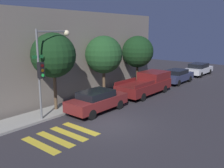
{
  "coord_description": "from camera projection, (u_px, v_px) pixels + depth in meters",
  "views": [
    {
      "loc": [
        -10.09,
        -8.63,
        5.26
      ],
      "look_at": [
        2.87,
        2.1,
        1.6
      ],
      "focal_mm": 40.0,
      "sensor_mm": 36.0,
      "label": 1
    }
  ],
  "objects": [
    {
      "name": "pickup_truck",
      "position": [
        147.0,
        84.0,
        20.81
      ],
      "size": [
        5.53,
        2.13,
        1.74
      ],
      "color": "maroon",
      "rests_on": "ground"
    },
    {
      "name": "tree_midblock",
      "position": [
        104.0,
        55.0,
        19.41
      ],
      "size": [
        2.93,
        2.93,
        4.84
      ],
      "color": "brown",
      "rests_on": "ground"
    },
    {
      "name": "sedan_middle",
      "position": [
        177.0,
        76.0,
        25.12
      ],
      "size": [
        4.3,
        1.83,
        1.37
      ],
      "color": "#2D3351",
      "rests_on": "ground"
    },
    {
      "name": "sedan_far_end",
      "position": [
        199.0,
        69.0,
        29.52
      ],
      "size": [
        4.65,
        1.89,
        1.4
      ],
      "color": "silver",
      "rests_on": "ground"
    },
    {
      "name": "sedan_near_corner",
      "position": [
        97.0,
        101.0,
        16.24
      ],
      "size": [
        4.32,
        1.79,
        1.42
      ],
      "color": "maroon",
      "rests_on": "ground"
    },
    {
      "name": "tree_far_end",
      "position": [
        138.0,
        52.0,
        22.97
      ],
      "size": [
        2.9,
        2.9,
        4.74
      ],
      "color": "#42301E",
      "rests_on": "ground"
    },
    {
      "name": "tree_near_corner",
      "position": [
        53.0,
        55.0,
        15.73
      ],
      "size": [
        2.84,
        2.84,
        5.11
      ],
      "color": "brown",
      "rests_on": "ground"
    },
    {
      "name": "traffic_light_pole",
      "position": [
        47.0,
        61.0,
        14.33
      ],
      "size": [
        2.66,
        0.56,
        5.32
      ],
      "color": "slate",
      "rests_on": "ground"
    },
    {
      "name": "ground_plane",
      "position": [
        108.0,
        125.0,
        14.09
      ],
      "size": [
        60.0,
        60.0,
        0.0
      ],
      "primitive_type": "plane",
      "color": "#2D2B30"
    },
    {
      "name": "building_row",
      "position": [
        22.0,
        56.0,
        18.67
      ],
      "size": [
        26.0,
        6.0,
        6.65
      ],
      "primitive_type": "cube",
      "color": "slate",
      "rests_on": "ground"
    },
    {
      "name": "crosswalk",
      "position": [
        62.0,
        136.0,
        12.58
      ],
      "size": [
        3.01,
        2.6,
        0.0
      ],
      "color": "gold",
      "rests_on": "ground"
    },
    {
      "name": "sidewalk",
      "position": [
        61.0,
        109.0,
        16.66
      ],
      "size": [
        26.0,
        1.89,
        0.14
      ],
      "primitive_type": "cube",
      "color": "gray",
      "rests_on": "ground"
    }
  ]
}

